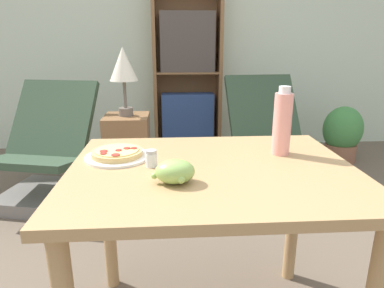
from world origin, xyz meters
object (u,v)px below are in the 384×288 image
side_table (128,154)px  drink_bottle (282,123)px  bookshelf (187,79)px  lounge_chair_far (267,147)px  lounge_chair_near (46,165)px  potted_plant_floor (342,134)px  grape_bunch (175,172)px  salt_shaker (151,158)px  table_lamp (123,67)px  pizza_on_plate (117,154)px

side_table → drink_bottle: bearing=-60.0°
drink_bottle → side_table: size_ratio=0.43×
bookshelf → side_table: size_ratio=2.73×
lounge_chair_far → side_table: (-1.18, -0.20, 0.03)m
lounge_chair_near → potted_plant_floor: bearing=28.0°
lounge_chair_near → side_table: lounge_chair_near is taller
bookshelf → potted_plant_floor: bearing=-18.6°
lounge_chair_far → potted_plant_floor: bearing=19.2°
drink_bottle → potted_plant_floor: (1.28, 1.92, -0.59)m
grape_bunch → salt_shaker: (-0.08, 0.15, -0.01)m
lounge_chair_near → side_table: (0.60, 0.13, 0.03)m
side_table → lounge_chair_near: bearing=-167.6°
potted_plant_floor → bookshelf: bearing=161.4°
grape_bunch → drink_bottle: (0.42, 0.26, 0.09)m
lounge_chair_far → table_lamp: (-1.18, -0.20, 0.70)m
grape_bunch → lounge_chair_near: size_ratio=0.16×
lounge_chair_near → pizza_on_plate: bearing=-46.1°
drink_bottle → table_lamp: 1.55m
drink_bottle → bookshelf: 2.45m
drink_bottle → salt_shaker: 0.53m
lounge_chair_far → bookshelf: bookshelf is taller
grape_bunch → potted_plant_floor: (1.71, 2.19, -0.50)m
pizza_on_plate → potted_plant_floor: pizza_on_plate is taller
pizza_on_plate → drink_bottle: drink_bottle is taller
pizza_on_plate → lounge_chair_far: 1.93m
pizza_on_plate → salt_shaker: (0.14, -0.10, 0.02)m
lounge_chair_near → drink_bottle: bearing=-28.5°
salt_shaker → side_table: 1.55m
lounge_chair_far → grape_bunch: bearing=-119.0°
bookshelf → grape_bunch: bearing=-93.9°
table_lamp → potted_plant_floor: size_ratio=0.91×
drink_bottle → side_table: drink_bottle is taller
grape_bunch → table_lamp: size_ratio=0.27×
bookshelf → side_table: bookshelf is taller
salt_shaker → pizza_on_plate: bearing=143.4°
side_table → grape_bunch: bearing=-77.7°
drink_bottle → lounge_chair_far: 1.70m
salt_shaker → bookshelf: 2.56m
salt_shaker → table_lamp: table_lamp is taller
pizza_on_plate → table_lamp: (-0.13, 1.35, 0.23)m
side_table → potted_plant_floor: side_table is taller
bookshelf → potted_plant_floor: (1.52, -0.51, -0.50)m
salt_shaker → potted_plant_floor: (1.79, 2.03, -0.50)m
lounge_chair_near → side_table: size_ratio=1.40×
grape_bunch → side_table: (-0.35, 1.60, -0.47)m
table_lamp → potted_plant_floor: bearing=15.8°
potted_plant_floor → pizza_on_plate: bearing=-134.9°
lounge_chair_far → side_table: lounge_chair_far is taller
salt_shaker → bookshelf: (0.26, 2.55, 0.00)m
salt_shaker → grape_bunch: bearing=-61.9°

